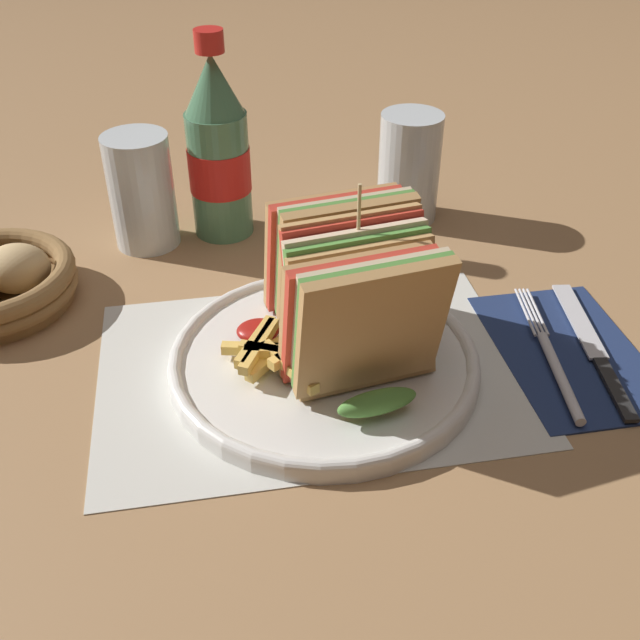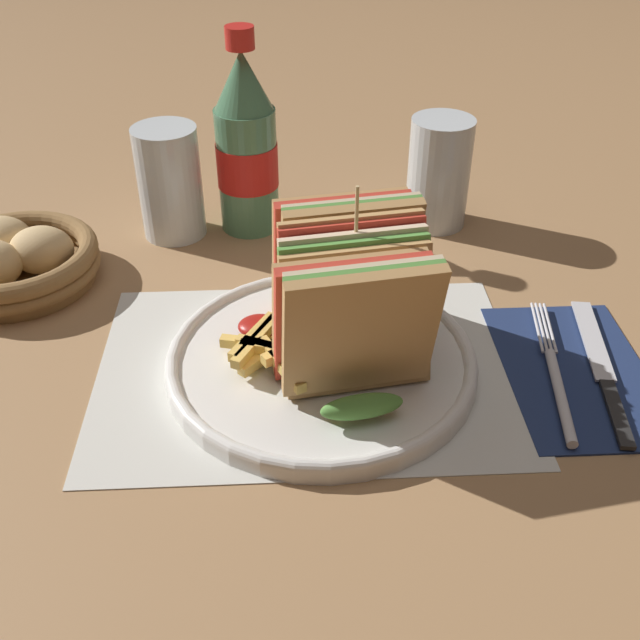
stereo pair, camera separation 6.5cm
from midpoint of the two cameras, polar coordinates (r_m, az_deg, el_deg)
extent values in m
plane|color=#9E754C|center=(0.67, 5.25, -3.79)|extent=(4.00, 4.00, 0.00)
cube|color=silver|center=(0.66, 1.96, -4.03)|extent=(0.37, 0.26, 0.00)
cylinder|color=white|center=(0.66, 2.94, -3.45)|extent=(0.27, 0.27, 0.01)
torus|color=white|center=(0.65, 2.95, -2.97)|extent=(0.27, 0.27, 0.01)
cube|color=tan|center=(0.57, 6.27, -1.16)|extent=(0.12, 0.05, 0.12)
cube|color=#518E3D|center=(0.58, 5.98, -0.77)|extent=(0.12, 0.05, 0.12)
cube|color=beige|center=(0.59, 5.69, -0.39)|extent=(0.12, 0.05, 0.12)
cube|color=red|center=(0.59, 5.42, -0.02)|extent=(0.12, 0.05, 0.12)
cube|color=tan|center=(0.60, 5.16, 0.34)|extent=(0.12, 0.05, 0.12)
ellipsoid|color=#518E3D|center=(0.59, 6.62, -6.69)|extent=(0.07, 0.03, 0.02)
cube|color=tan|center=(0.60, 6.22, -0.17)|extent=(0.12, 0.05, 0.12)
cube|color=#518E3D|center=(0.60, 5.97, 0.50)|extent=(0.12, 0.05, 0.12)
cube|color=beige|center=(0.61, 5.72, 1.16)|extent=(0.12, 0.05, 0.12)
cube|color=red|center=(0.62, 5.48, 1.81)|extent=(0.12, 0.05, 0.12)
cube|color=tan|center=(0.62, 5.24, 2.44)|extent=(0.12, 0.05, 0.12)
ellipsoid|color=#518E3D|center=(0.62, 5.93, -3.44)|extent=(0.07, 0.03, 0.02)
cube|color=tan|center=(0.66, 4.98, 4.36)|extent=(0.12, 0.05, 0.12)
cube|color=#518E3D|center=(0.66, 4.74, 4.62)|extent=(0.12, 0.05, 0.12)
cube|color=beige|center=(0.67, 4.51, 4.89)|extent=(0.12, 0.05, 0.12)
cube|color=red|center=(0.68, 4.29, 5.14)|extent=(0.12, 0.05, 0.12)
cube|color=tan|center=(0.69, 4.07, 5.39)|extent=(0.12, 0.05, 0.12)
ellipsoid|color=#518E3D|center=(0.67, 5.31, -0.59)|extent=(0.07, 0.03, 0.02)
cylinder|color=tan|center=(0.61, 5.49, 3.32)|extent=(0.00, 0.00, 0.16)
cube|color=#E0B756|center=(0.64, -1.72, -2.40)|extent=(0.05, 0.04, 0.01)
cube|color=#E0B756|center=(0.64, -1.19, -2.79)|extent=(0.05, 0.05, 0.01)
cube|color=#E0B756|center=(0.65, -2.06, -1.98)|extent=(0.06, 0.02, 0.01)
cube|color=#E0B756|center=(0.63, 0.82, -2.33)|extent=(0.05, 0.04, 0.01)
cube|color=#E0B756|center=(0.64, -2.23, -1.41)|extent=(0.04, 0.06, 0.01)
cube|color=#E0B756|center=(0.63, -0.68, -2.31)|extent=(0.06, 0.02, 0.01)
cube|color=#E0B756|center=(0.62, 0.05, -3.48)|extent=(0.04, 0.07, 0.01)
cube|color=#E0B756|center=(0.64, -1.98, -1.98)|extent=(0.04, 0.07, 0.01)
cube|color=#E0B756|center=(0.63, -0.96, -2.29)|extent=(0.06, 0.03, 0.01)
ellipsoid|color=maroon|center=(0.67, -1.85, -0.56)|extent=(0.04, 0.03, 0.01)
cube|color=navy|center=(0.71, 21.49, -3.74)|extent=(0.12, 0.20, 0.00)
cylinder|color=silver|center=(0.67, 20.58, -5.51)|extent=(0.03, 0.12, 0.01)
cylinder|color=silver|center=(0.74, 18.68, -0.58)|extent=(0.01, 0.08, 0.00)
cylinder|color=silver|center=(0.74, 18.98, -0.60)|extent=(0.01, 0.08, 0.00)
cylinder|color=silver|center=(0.74, 19.28, -0.62)|extent=(0.01, 0.08, 0.00)
cylinder|color=silver|center=(0.74, 19.58, -0.63)|extent=(0.01, 0.08, 0.00)
cube|color=black|center=(0.67, 24.34, -6.60)|extent=(0.02, 0.08, 0.00)
cube|color=silver|center=(0.74, 22.46, -1.46)|extent=(0.04, 0.12, 0.00)
cylinder|color=#4C7F5B|center=(0.85, -3.32, 11.27)|extent=(0.07, 0.07, 0.14)
cylinder|color=red|center=(0.85, -3.33, 11.70)|extent=(0.07, 0.07, 0.05)
cone|color=#4C7F5B|center=(0.82, -3.57, 17.75)|extent=(0.06, 0.06, 0.06)
cylinder|color=red|center=(0.81, -3.69, 20.65)|extent=(0.03, 0.03, 0.02)
cylinder|color=silver|center=(0.88, 11.19, 10.88)|extent=(0.07, 0.07, 0.13)
cylinder|color=black|center=(0.89, 11.00, 9.42)|extent=(0.06, 0.06, 0.08)
cylinder|color=silver|center=(0.85, -9.20, 10.25)|extent=(0.07, 0.07, 0.13)
cylinder|color=black|center=(0.87, -8.95, 7.82)|extent=(0.06, 0.06, 0.04)
cylinder|color=olive|center=(0.83, -19.90, 3.10)|extent=(0.16, 0.16, 0.01)
torus|color=olive|center=(0.82, -20.06, 3.78)|extent=(0.17, 0.17, 0.02)
torus|color=olive|center=(0.81, -20.26, 4.64)|extent=(0.17, 0.17, 0.02)
ellipsoid|color=tan|center=(0.80, -18.30, 5.02)|extent=(0.06, 0.05, 0.05)
ellipsoid|color=tan|center=(0.84, -21.12, 5.66)|extent=(0.06, 0.05, 0.05)
camera|label=1|loc=(0.03, -87.14, 2.05)|focal=42.00mm
camera|label=2|loc=(0.03, 92.86, -2.05)|focal=42.00mm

